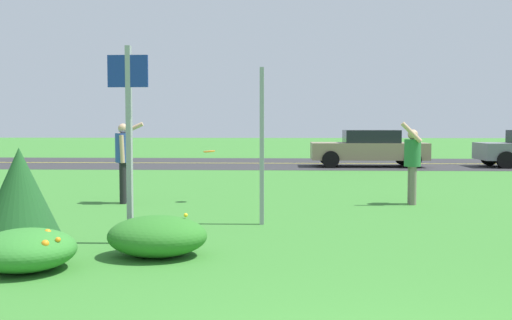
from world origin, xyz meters
TOP-DOWN VIEW (x-y plane):
  - ground_plane at (0.00, 11.13)m, footprint 120.00×120.00m
  - highway_strip at (0.00, 22.25)m, footprint 120.00×7.75m
  - highway_center_stripe at (0.00, 22.25)m, footprint 120.00×0.16m
  - daylily_clump_mid_center at (-2.44, 4.26)m, footprint 1.26×1.04m
  - daylily_clump_front_right at (-3.79, 3.46)m, footprint 1.14×1.15m
  - sign_post_near_path at (-2.99, 5.03)m, footprint 0.56×0.10m
  - sign_post_by_roadside at (-1.21, 6.72)m, footprint 0.07×0.10m
  - evergreen_shrub_side at (-4.14, 4.14)m, footprint 1.22×1.22m
  - person_thrower_blue_shirt at (-4.22, 9.22)m, footprint 0.57×0.49m
  - person_catcher_green_shirt at (1.83, 9.34)m, footprint 0.46×0.49m
  - frisbee_orange at (-2.44, 9.50)m, footprint 0.25×0.25m
  - car_tan_center_right at (2.52, 20.51)m, footprint 4.50×2.00m

SIDE VIEW (x-z plane):
  - ground_plane at x=0.00m, z-range 0.00..0.00m
  - highway_strip at x=0.00m, z-range 0.00..0.01m
  - highway_center_stripe at x=0.00m, z-range 0.01..0.01m
  - daylily_clump_front_right at x=-3.79m, z-range 0.00..0.48m
  - daylily_clump_mid_center at x=-2.44m, z-range -0.01..0.53m
  - evergreen_shrub_side at x=-4.14m, z-range 0.00..1.38m
  - car_tan_center_right at x=2.52m, z-range 0.01..1.46m
  - person_catcher_green_shirt at x=1.83m, z-range 0.08..1.80m
  - person_thrower_blue_shirt at x=-4.22m, z-range 0.16..1.88m
  - frisbee_orange at x=-2.44m, z-range 1.07..1.12m
  - sign_post_by_roadside at x=-1.21m, z-range 0.00..2.61m
  - sign_post_near_path at x=-2.99m, z-range 0.28..3.03m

